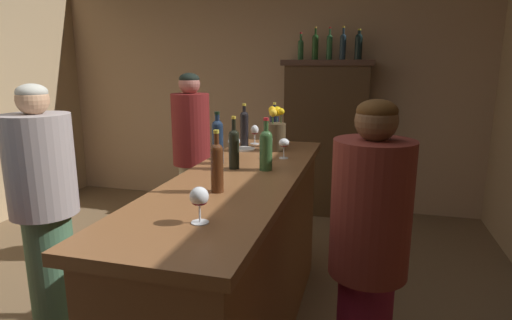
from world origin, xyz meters
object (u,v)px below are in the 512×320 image
object	(u,v)px
patron_near_entrance	(192,158)
wine_bottle_syrah	(234,147)
wine_bottle_riesling	(266,148)
wine_bottle_malbec	(218,139)
patron_in_navy	(45,207)
flower_arrangement	(276,133)
display_bottle_midleft	(315,46)
display_bottle_right	(359,45)
display_bottle_left	(301,48)
wine_bottle_chardonnay	(217,165)
wine_glass_front	(234,142)
wine_glass_mid	(284,144)
wine_glass_rear	(255,131)
bartender	(368,261)
wine_bottle_pinot	(244,127)
display_bottle_midright	(343,45)
bar_counter	(240,262)
wine_bottle_rose	(274,127)
display_bottle_center	(329,46)
wine_glass_spare	(199,198)
display_cabinet	(326,136)
cheese_plate	(244,149)

from	to	relation	value
patron_near_entrance	wine_bottle_syrah	bearing A→B (deg)	-8.59
wine_bottle_riesling	wine_bottle_malbec	xyz separation A→B (m)	(-0.33, 0.09, 0.02)
wine_bottle_riesling	patron_in_navy	distance (m)	1.35
flower_arrangement	display_bottle_midleft	world-z (taller)	display_bottle_midleft
display_bottle_right	display_bottle_left	bearing A→B (deg)	-180.00
wine_bottle_chardonnay	wine_bottle_riesling	size ratio (longest dim) A/B	0.99
wine_glass_front	display_bottle_left	xyz separation A→B (m)	(0.08, 2.12, 0.67)
wine_bottle_riesling	wine_bottle_chardonnay	bearing A→B (deg)	-104.22
wine_bottle_malbec	flower_arrangement	distance (m)	0.57
wine_glass_mid	wine_glass_rear	world-z (taller)	wine_glass_rear
wine_glass_mid	bartender	distance (m)	1.12
wine_bottle_pinot	wine_glass_mid	xyz separation A→B (m)	(0.37, -0.32, -0.05)
flower_arrangement	display_bottle_midright	size ratio (longest dim) A/B	0.92
bar_counter	wine_glass_rear	xyz separation A→B (m)	(-0.17, 0.94, 0.63)
display_bottle_midleft	display_bottle_midright	bearing A→B (deg)	0.00
wine_bottle_pinot	bar_counter	bearing A→B (deg)	-75.27
wine_bottle_rose	flower_arrangement	size ratio (longest dim) A/B	1.04
wine_bottle_syrah	display_bottle_center	world-z (taller)	display_bottle_center
bar_counter	wine_glass_spare	xyz separation A→B (m)	(0.07, -0.74, 0.63)
flower_arrangement	patron_in_navy	xyz separation A→B (m)	(-1.18, -0.97, -0.35)
flower_arrangement	wine_bottle_riesling	bearing A→B (deg)	-82.95
wine_glass_mid	patron_near_entrance	distance (m)	1.15
wine_bottle_riesling	wine_glass_rear	distance (m)	0.84
display_cabinet	display_bottle_center	distance (m)	0.98
wine_bottle_rose	display_bottle_left	size ratio (longest dim) A/B	1.13
wine_bottle_malbec	display_bottle_midright	bearing A→B (deg)	75.55
wine_glass_rear	display_bottle_right	bearing A→B (deg)	65.84
wine_bottle_pinot	wine_glass_rear	xyz separation A→B (m)	(0.05, 0.13, -0.05)
wine_bottle_chardonnay	wine_glass_mid	bearing A→B (deg)	78.89
bar_counter	wine_bottle_malbec	world-z (taller)	wine_bottle_malbec
cheese_plate	wine_glass_front	bearing A→B (deg)	-85.11
patron_in_navy	patron_near_entrance	world-z (taller)	patron_near_entrance
wine_glass_front	wine_glass_spare	world-z (taller)	wine_glass_front
display_bottle_midleft	bartender	size ratio (longest dim) A/B	0.22
wine_bottle_syrah	wine_glass_mid	world-z (taller)	wine_bottle_syrah
wine_glass_front	wine_glass_mid	bearing A→B (deg)	16.78
display_cabinet	display_bottle_right	size ratio (longest dim) A/B	5.51
wine_glass_front	cheese_plate	bearing A→B (deg)	94.89
cheese_plate	patron_near_entrance	distance (m)	0.74
wine_glass_mid	patron_near_entrance	bearing A→B (deg)	146.57
wine_glass_front	wine_glass_rear	xyz separation A→B (m)	(-0.01, 0.55, -0.01)
wine_bottle_rose	display_bottle_midleft	bearing A→B (deg)	87.20
wine_bottle_pinot	display_bottle_midright	world-z (taller)	display_bottle_midright
display_bottle_left	bartender	xyz separation A→B (m)	(0.79, -2.94, -1.01)
wine_bottle_malbec	patron_near_entrance	distance (m)	1.09
bar_counter	display_bottle_right	distance (m)	2.90
bar_counter	cheese_plate	bearing A→B (deg)	104.82
flower_arrangement	display_bottle_midleft	xyz separation A→B (m)	(0.04, 1.77, 0.68)
display_bottle_left	display_bottle_center	world-z (taller)	display_bottle_center
bar_counter	patron_in_navy	bearing A→B (deg)	-168.63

